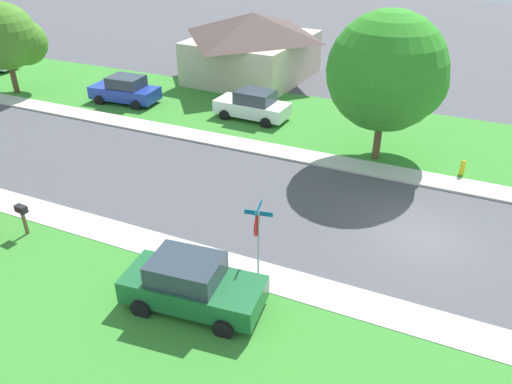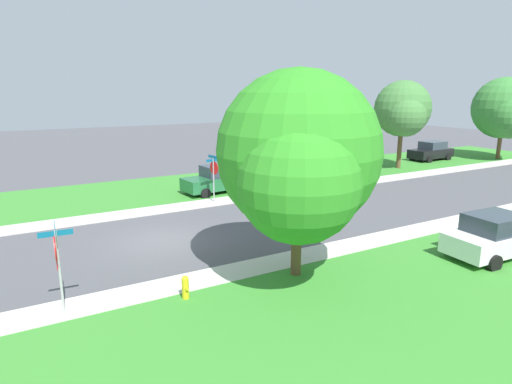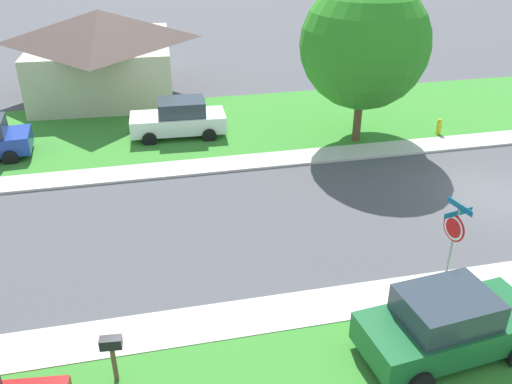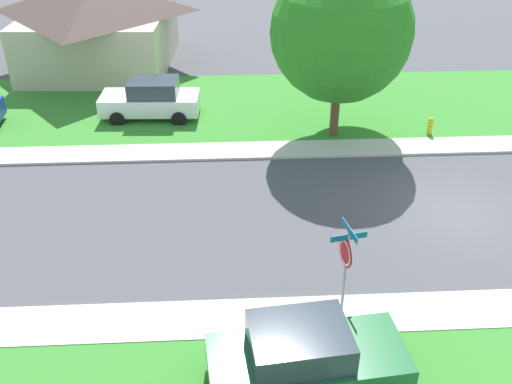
{
  "view_description": "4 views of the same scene",
  "coord_description": "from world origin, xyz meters",
  "px_view_note": "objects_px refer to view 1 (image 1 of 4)",
  "views": [
    {
      "loc": [
        -16.71,
        -0.68,
        10.8
      ],
      "look_at": [
        -1.73,
        6.08,
        1.4
      ],
      "focal_mm": 34.87,
      "sensor_mm": 36.0,
      "label": 1
    },
    {
      "loc": [
        17.67,
        -5.18,
        6.45
      ],
      "look_at": [
        -0.77,
        5.24,
        1.4
      ],
      "focal_mm": 30.66,
      "sensor_mm": 36.0,
      "label": 2
    },
    {
      "loc": [
        -15.38,
        12.45,
        9.63
      ],
      "look_at": [
        -0.4,
        9.12,
        1.4
      ],
      "focal_mm": 38.01,
      "sensor_mm": 36.0,
      "label": 3
    },
    {
      "loc": [
        -15.37,
        7.43,
        10.32
      ],
      "look_at": [
        -0.71,
        6.65,
        1.4
      ],
      "focal_mm": 39.73,
      "sensor_mm": 36.0,
      "label": 4
    }
  ],
  "objects_px": {
    "car_blue_behind_trees": "(125,90)",
    "house_right_setback": "(253,45)",
    "car_green_across_road": "(192,284)",
    "tree_sidewalk_near": "(392,74)",
    "mailbox": "(22,213)",
    "tree_sidewalk_far": "(9,38)",
    "fire_hydrant": "(462,168)",
    "stop_sign_far_corner": "(258,229)",
    "car_white_far_down_street": "(253,105)"
  },
  "relations": [
    {
      "from": "tree_sidewalk_far",
      "to": "car_green_across_road",
      "type": "bearing_deg",
      "value": -121.93
    },
    {
      "from": "car_white_far_down_street",
      "to": "house_right_setback",
      "type": "xyz_separation_m",
      "value": [
        7.4,
        3.39,
        1.5
      ]
    },
    {
      "from": "car_white_far_down_street",
      "to": "tree_sidewalk_far",
      "type": "distance_m",
      "value": 16.56
    },
    {
      "from": "car_blue_behind_trees",
      "to": "fire_hydrant",
      "type": "xyz_separation_m",
      "value": [
        -1.74,
        -20.24,
        -0.44
      ]
    },
    {
      "from": "stop_sign_far_corner",
      "to": "car_blue_behind_trees",
      "type": "distance_m",
      "value": 19.02
    },
    {
      "from": "car_green_across_road",
      "to": "tree_sidewalk_near",
      "type": "bearing_deg",
      "value": -13.17
    },
    {
      "from": "car_green_across_road",
      "to": "house_right_setback",
      "type": "height_order",
      "value": "house_right_setback"
    },
    {
      "from": "stop_sign_far_corner",
      "to": "car_white_far_down_street",
      "type": "relative_size",
      "value": 0.63
    },
    {
      "from": "car_green_across_road",
      "to": "fire_hydrant",
      "type": "xyz_separation_m",
      "value": [
        12.61,
        -6.88,
        -0.44
      ]
    },
    {
      "from": "tree_sidewalk_near",
      "to": "house_right_setback",
      "type": "distance_m",
      "value": 14.88
    },
    {
      "from": "mailbox",
      "to": "car_green_across_road",
      "type": "bearing_deg",
      "value": -95.67
    },
    {
      "from": "stop_sign_far_corner",
      "to": "fire_hydrant",
      "type": "distance_m",
      "value": 11.95
    },
    {
      "from": "stop_sign_far_corner",
      "to": "tree_sidewalk_far",
      "type": "distance_m",
      "value": 24.93
    },
    {
      "from": "car_blue_behind_trees",
      "to": "tree_sidewalk_near",
      "type": "relative_size",
      "value": 0.62
    },
    {
      "from": "tree_sidewalk_far",
      "to": "stop_sign_far_corner",
      "type": "bearing_deg",
      "value": -116.17
    },
    {
      "from": "car_blue_behind_trees",
      "to": "fire_hydrant",
      "type": "distance_m",
      "value": 20.32
    },
    {
      "from": "car_blue_behind_trees",
      "to": "house_right_setback",
      "type": "height_order",
      "value": "house_right_setback"
    },
    {
      "from": "house_right_setback",
      "to": "car_green_across_road",
      "type": "bearing_deg",
      "value": -159.81
    },
    {
      "from": "car_green_across_road",
      "to": "car_white_far_down_street",
      "type": "relative_size",
      "value": 1.02
    },
    {
      "from": "tree_sidewalk_far",
      "to": "fire_hydrant",
      "type": "bearing_deg",
      "value": -91.12
    },
    {
      "from": "car_white_far_down_street",
      "to": "car_blue_behind_trees",
      "type": "height_order",
      "value": "same"
    },
    {
      "from": "tree_sidewalk_far",
      "to": "car_blue_behind_trees",
      "type": "bearing_deg",
      "value": -81.2
    },
    {
      "from": "mailbox",
      "to": "house_right_setback",
      "type": "bearing_deg",
      "value": 1.52
    },
    {
      "from": "tree_sidewalk_far",
      "to": "fire_hydrant",
      "type": "relative_size",
      "value": 7.04
    },
    {
      "from": "car_green_across_road",
      "to": "house_right_setback",
      "type": "distance_m",
      "value": 24.05
    },
    {
      "from": "stop_sign_far_corner",
      "to": "tree_sidewalk_far",
      "type": "relative_size",
      "value": 0.47
    },
    {
      "from": "car_green_across_road",
      "to": "stop_sign_far_corner",
      "type": "bearing_deg",
      "value": -29.24
    },
    {
      "from": "stop_sign_far_corner",
      "to": "car_white_far_down_street",
      "type": "distance_m",
      "value": 14.36
    },
    {
      "from": "stop_sign_far_corner",
      "to": "house_right_setback",
      "type": "relative_size",
      "value": 0.29
    },
    {
      "from": "car_white_far_down_street",
      "to": "house_right_setback",
      "type": "height_order",
      "value": "house_right_setback"
    },
    {
      "from": "car_blue_behind_trees",
      "to": "tree_sidewalk_near",
      "type": "bearing_deg",
      "value": -94.4
    },
    {
      "from": "stop_sign_far_corner",
      "to": "tree_sidewalk_near",
      "type": "bearing_deg",
      "value": -9.58
    },
    {
      "from": "stop_sign_far_corner",
      "to": "tree_sidewalk_near",
      "type": "height_order",
      "value": "tree_sidewalk_near"
    },
    {
      "from": "car_blue_behind_trees",
      "to": "tree_sidewalk_far",
      "type": "relative_size",
      "value": 0.75
    },
    {
      "from": "stop_sign_far_corner",
      "to": "mailbox",
      "type": "distance_m",
      "value": 9.08
    },
    {
      "from": "stop_sign_far_corner",
      "to": "mailbox",
      "type": "relative_size",
      "value": 2.11
    },
    {
      "from": "car_green_across_road",
      "to": "house_right_setback",
      "type": "bearing_deg",
      "value": 20.19
    },
    {
      "from": "mailbox",
      "to": "fire_hydrant",
      "type": "bearing_deg",
      "value": -50.92
    },
    {
      "from": "car_blue_behind_trees",
      "to": "tree_sidewalk_near",
      "type": "xyz_separation_m",
      "value": [
        -1.26,
        -16.42,
        3.34
      ]
    },
    {
      "from": "tree_sidewalk_near",
      "to": "tree_sidewalk_far",
      "type": "xyz_separation_m",
      "value": [
        0.07,
        24.16,
        -0.59
      ]
    },
    {
      "from": "tree_sidewalk_near",
      "to": "mailbox",
      "type": "bearing_deg",
      "value": 138.85
    },
    {
      "from": "car_blue_behind_trees",
      "to": "house_right_setback",
      "type": "bearing_deg",
      "value": -31.84
    },
    {
      "from": "tree_sidewalk_near",
      "to": "tree_sidewalk_far",
      "type": "height_order",
      "value": "tree_sidewalk_near"
    },
    {
      "from": "car_green_across_road",
      "to": "tree_sidewalk_near",
      "type": "distance_m",
      "value": 13.85
    },
    {
      "from": "car_green_across_road",
      "to": "fire_hydrant",
      "type": "distance_m",
      "value": 14.37
    },
    {
      "from": "stop_sign_far_corner",
      "to": "car_green_across_road",
      "type": "height_order",
      "value": "stop_sign_far_corner"
    },
    {
      "from": "fire_hydrant",
      "to": "mailbox",
      "type": "relative_size",
      "value": 0.63
    },
    {
      "from": "car_blue_behind_trees",
      "to": "mailbox",
      "type": "bearing_deg",
      "value": -157.38
    },
    {
      "from": "mailbox",
      "to": "tree_sidewalk_near",
      "type": "bearing_deg",
      "value": -41.15
    },
    {
      "from": "mailbox",
      "to": "stop_sign_far_corner",
      "type": "bearing_deg",
      "value": -80.99
    }
  ]
}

